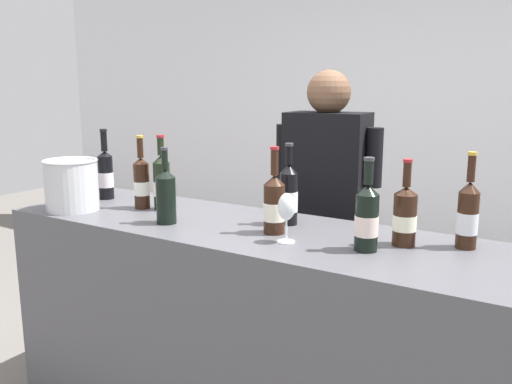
# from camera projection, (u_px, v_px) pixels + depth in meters

# --- Properties ---
(wall_back) EXTENTS (8.00, 0.10, 2.80)m
(wall_back) POSITION_uv_depth(u_px,v_px,m) (424.00, 107.00, 4.28)
(wall_back) COLOR white
(wall_back) RESTS_ON ground_plane
(counter) EXTENTS (2.23, 0.64, 1.00)m
(counter) POSITION_uv_depth(u_px,v_px,m) (250.00, 341.00, 2.29)
(counter) COLOR #4C4C51
(counter) RESTS_ON ground_plane
(wine_bottle_0) EXTENTS (0.08, 0.08, 0.32)m
(wine_bottle_0) POSITION_uv_depth(u_px,v_px,m) (166.00, 195.00, 2.23)
(wine_bottle_0) COLOR black
(wine_bottle_0) RESTS_ON counter
(wine_bottle_1) EXTENTS (0.08, 0.08, 0.35)m
(wine_bottle_1) POSITION_uv_depth(u_px,v_px,m) (162.00, 182.00, 2.47)
(wine_bottle_1) COLOR black
(wine_bottle_1) RESTS_ON counter
(wine_bottle_2) EXTENTS (0.07, 0.07, 0.35)m
(wine_bottle_2) POSITION_uv_depth(u_px,v_px,m) (468.00, 215.00, 1.89)
(wine_bottle_2) COLOR black
(wine_bottle_2) RESTS_ON counter
(wine_bottle_3) EXTENTS (0.08, 0.08, 0.36)m
(wine_bottle_3) POSITION_uv_depth(u_px,v_px,m) (106.00, 174.00, 2.71)
(wine_bottle_3) COLOR black
(wine_bottle_3) RESTS_ON counter
(wine_bottle_4) EXTENTS (0.08, 0.08, 0.34)m
(wine_bottle_4) POSITION_uv_depth(u_px,v_px,m) (289.00, 195.00, 2.21)
(wine_bottle_4) COLOR black
(wine_bottle_4) RESTS_ON counter
(wine_bottle_5) EXTENTS (0.09, 0.09, 0.34)m
(wine_bottle_5) POSITION_uv_depth(u_px,v_px,m) (274.00, 204.00, 2.08)
(wine_bottle_5) COLOR black
(wine_bottle_5) RESTS_ON counter
(wine_bottle_6) EXTENTS (0.07, 0.07, 0.34)m
(wine_bottle_6) POSITION_uv_depth(u_px,v_px,m) (142.00, 182.00, 2.50)
(wine_bottle_6) COLOR black
(wine_bottle_6) RESTS_ON counter
(wine_bottle_7) EXTENTS (0.08, 0.08, 0.33)m
(wine_bottle_7) POSITION_uv_depth(u_px,v_px,m) (367.00, 217.00, 1.86)
(wine_bottle_7) COLOR black
(wine_bottle_7) RESTS_ON counter
(wine_bottle_8) EXTENTS (0.08, 0.08, 0.32)m
(wine_bottle_8) POSITION_uv_depth(u_px,v_px,m) (405.00, 216.00, 1.92)
(wine_bottle_8) COLOR black
(wine_bottle_8) RESTS_ON counter
(wine_glass) EXTENTS (0.07, 0.07, 0.19)m
(wine_glass) POSITION_uv_depth(u_px,v_px,m) (287.00, 209.00, 1.95)
(wine_glass) COLOR silver
(wine_glass) RESTS_ON counter
(ice_bucket) EXTENTS (0.25, 0.25, 0.24)m
(ice_bucket) POSITION_uv_depth(u_px,v_px,m) (72.00, 185.00, 2.46)
(ice_bucket) COLOR silver
(ice_bucket) RESTS_ON counter
(person_server) EXTENTS (0.55, 0.27, 1.65)m
(person_server) POSITION_uv_depth(u_px,v_px,m) (325.00, 237.00, 2.74)
(person_server) COLOR black
(person_server) RESTS_ON ground_plane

